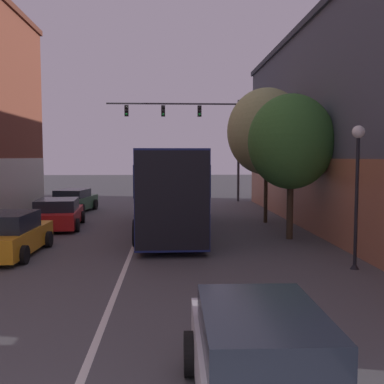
{
  "coord_description": "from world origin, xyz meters",
  "views": [
    {
      "loc": [
        1.3,
        -3.06,
        3.26
      ],
      "look_at": [
        2.25,
        15.37,
        1.82
      ],
      "focal_mm": 42.0,
      "sensor_mm": 36.0,
      "label": 1
    }
  ],
  "objects_px": {
    "street_lamp": "(357,177)",
    "parked_car_left_far": "(58,214)",
    "parked_car_left_mid": "(74,201)",
    "traffic_signal_gantry": "(196,126)",
    "parked_car_left_near": "(7,235)",
    "street_tree_far": "(266,132)",
    "bus": "(170,186)",
    "street_tree_near": "(291,142)",
    "hatchback_foreground": "(265,372)"
  },
  "relations": [
    {
      "from": "traffic_signal_gantry",
      "to": "street_tree_near",
      "type": "relative_size",
      "value": 1.69
    },
    {
      "from": "traffic_signal_gantry",
      "to": "street_lamp",
      "type": "relative_size",
      "value": 2.33
    },
    {
      "from": "hatchback_foreground",
      "to": "street_tree_far",
      "type": "distance_m",
      "value": 17.64
    },
    {
      "from": "parked_car_left_near",
      "to": "street_tree_near",
      "type": "distance_m",
      "value": 10.95
    },
    {
      "from": "parked_car_left_near",
      "to": "street_tree_near",
      "type": "height_order",
      "value": "street_tree_near"
    },
    {
      "from": "parked_car_left_mid",
      "to": "traffic_signal_gantry",
      "type": "bearing_deg",
      "value": -44.41
    },
    {
      "from": "bus",
      "to": "parked_car_left_near",
      "type": "relative_size",
      "value": 2.71
    },
    {
      "from": "bus",
      "to": "parked_car_left_far",
      "type": "xyz_separation_m",
      "value": [
        -5.16,
        1.06,
        -1.34
      ]
    },
    {
      "from": "street_lamp",
      "to": "hatchback_foreground",
      "type": "bearing_deg",
      "value": -119.8
    },
    {
      "from": "street_lamp",
      "to": "parked_car_left_far",
      "type": "bearing_deg",
      "value": 141.98
    },
    {
      "from": "street_lamp",
      "to": "street_tree_near",
      "type": "bearing_deg",
      "value": 97.03
    },
    {
      "from": "traffic_signal_gantry",
      "to": "street_lamp",
      "type": "height_order",
      "value": "traffic_signal_gantry"
    },
    {
      "from": "parked_car_left_mid",
      "to": "street_lamp",
      "type": "height_order",
      "value": "street_lamp"
    },
    {
      "from": "street_lamp",
      "to": "street_tree_far",
      "type": "distance_m",
      "value": 9.58
    },
    {
      "from": "parked_car_left_far",
      "to": "street_lamp",
      "type": "xyz_separation_m",
      "value": [
        10.54,
        -8.24,
        2.03
      ]
    },
    {
      "from": "parked_car_left_mid",
      "to": "street_tree_near",
      "type": "bearing_deg",
      "value": -124.66
    },
    {
      "from": "parked_car_left_mid",
      "to": "street_tree_near",
      "type": "distance_m",
      "value": 14.38
    },
    {
      "from": "parked_car_left_far",
      "to": "street_tree_far",
      "type": "height_order",
      "value": "street_tree_far"
    },
    {
      "from": "parked_car_left_far",
      "to": "traffic_signal_gantry",
      "type": "relative_size",
      "value": 0.47
    },
    {
      "from": "parked_car_left_mid",
      "to": "parked_car_left_far",
      "type": "xyz_separation_m",
      "value": [
        0.53,
        -5.97,
        -0.02
      ]
    },
    {
      "from": "parked_car_left_near",
      "to": "street_lamp",
      "type": "relative_size",
      "value": 1.01
    },
    {
      "from": "parked_car_left_near",
      "to": "parked_car_left_mid",
      "type": "distance_m",
      "value": 11.83
    },
    {
      "from": "bus",
      "to": "street_tree_near",
      "type": "bearing_deg",
      "value": -116.47
    },
    {
      "from": "parked_car_left_near",
      "to": "street_tree_far",
      "type": "height_order",
      "value": "street_tree_far"
    },
    {
      "from": "hatchback_foreground",
      "to": "parked_car_left_mid",
      "type": "xyz_separation_m",
      "value": [
        -6.8,
        21.65,
        -0.01
      ]
    },
    {
      "from": "street_tree_near",
      "to": "street_tree_far",
      "type": "xyz_separation_m",
      "value": [
        0.0,
        4.5,
        0.66
      ]
    },
    {
      "from": "street_lamp",
      "to": "street_tree_far",
      "type": "height_order",
      "value": "street_tree_far"
    },
    {
      "from": "parked_car_left_near",
      "to": "street_tree_near",
      "type": "xyz_separation_m",
      "value": [
        10.17,
        2.5,
        3.18
      ]
    },
    {
      "from": "street_tree_far",
      "to": "bus",
      "type": "bearing_deg",
      "value": -155.26
    },
    {
      "from": "hatchback_foreground",
      "to": "traffic_signal_gantry",
      "type": "bearing_deg",
      "value": -0.97
    },
    {
      "from": "hatchback_foreground",
      "to": "parked_car_left_near",
      "type": "height_order",
      "value": "parked_car_left_near"
    },
    {
      "from": "parked_car_left_near",
      "to": "parked_car_left_mid",
      "type": "relative_size",
      "value": 0.95
    },
    {
      "from": "bus",
      "to": "parked_car_left_mid",
      "type": "height_order",
      "value": "bus"
    },
    {
      "from": "parked_car_left_near",
      "to": "parked_car_left_far",
      "type": "relative_size",
      "value": 0.93
    },
    {
      "from": "traffic_signal_gantry",
      "to": "street_tree_far",
      "type": "xyz_separation_m",
      "value": [
        2.79,
        -10.94,
        -1.04
      ]
    },
    {
      "from": "parked_car_left_near",
      "to": "street_lamp",
      "type": "bearing_deg",
      "value": -101.23
    },
    {
      "from": "parked_car_left_mid",
      "to": "bus",
      "type": "bearing_deg",
      "value": -133.99
    },
    {
      "from": "street_tree_far",
      "to": "hatchback_foreground",
      "type": "bearing_deg",
      "value": -102.28
    },
    {
      "from": "bus",
      "to": "street_lamp",
      "type": "xyz_separation_m",
      "value": [
        5.38,
        -7.18,
        0.69
      ]
    },
    {
      "from": "bus",
      "to": "parked_car_left_near",
      "type": "distance_m",
      "value": 7.34
    },
    {
      "from": "parked_car_left_far",
      "to": "street_lamp",
      "type": "distance_m",
      "value": 13.53
    },
    {
      "from": "hatchback_foreground",
      "to": "parked_car_left_near",
      "type": "xyz_separation_m",
      "value": [
        -6.51,
        9.82,
        0.01
      ]
    },
    {
      "from": "parked_car_left_mid",
      "to": "street_tree_far",
      "type": "xyz_separation_m",
      "value": [
        10.46,
        -4.83,
        3.85
      ]
    },
    {
      "from": "hatchback_foreground",
      "to": "parked_car_left_mid",
      "type": "relative_size",
      "value": 0.99
    },
    {
      "from": "bus",
      "to": "parked_car_left_near",
      "type": "bearing_deg",
      "value": 130.85
    },
    {
      "from": "parked_car_left_near",
      "to": "street_tree_far",
      "type": "relative_size",
      "value": 0.63
    },
    {
      "from": "parked_car_left_mid",
      "to": "hatchback_foreground",
      "type": "bearing_deg",
      "value": -155.5
    },
    {
      "from": "bus",
      "to": "traffic_signal_gantry",
      "type": "bearing_deg",
      "value": -9.42
    },
    {
      "from": "hatchback_foreground",
      "to": "street_tree_near",
      "type": "bearing_deg",
      "value": -15.71
    },
    {
      "from": "parked_car_left_mid",
      "to": "parked_car_left_far",
      "type": "relative_size",
      "value": 0.98
    }
  ]
}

